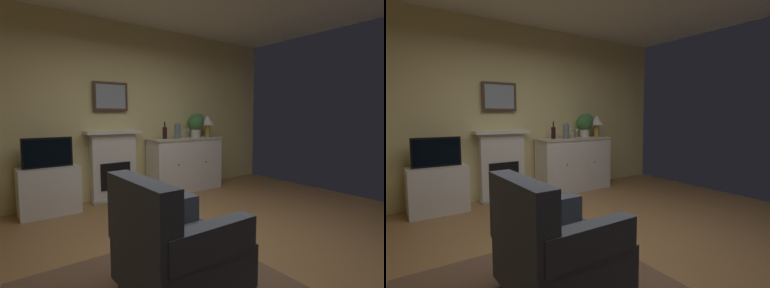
% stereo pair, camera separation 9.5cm
% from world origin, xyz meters
% --- Properties ---
extents(ground_plane, '(6.40, 4.89, 0.10)m').
position_xyz_m(ground_plane, '(0.00, 0.00, -0.05)').
color(ground_plane, '#9E7042').
rests_on(ground_plane, ground).
extents(wall_rear, '(6.40, 0.06, 2.81)m').
position_xyz_m(wall_rear, '(0.00, 2.41, 1.41)').
color(wall_rear, '#EAD68C').
rests_on(wall_rear, ground_plane).
extents(fireplace_unit, '(0.87, 0.30, 1.10)m').
position_xyz_m(fireplace_unit, '(-0.13, 2.29, 0.55)').
color(fireplace_unit, white).
rests_on(fireplace_unit, ground_plane).
extents(framed_picture, '(0.55, 0.04, 0.45)m').
position_xyz_m(framed_picture, '(-0.13, 2.33, 1.63)').
color(framed_picture, '#473323').
extents(sideboard_cabinet, '(1.36, 0.49, 0.94)m').
position_xyz_m(sideboard_cabinet, '(1.14, 2.11, 0.47)').
color(sideboard_cabinet, white).
rests_on(sideboard_cabinet, ground_plane).
extents(table_lamp, '(0.26, 0.26, 0.40)m').
position_xyz_m(table_lamp, '(1.65, 2.11, 1.22)').
color(table_lamp, '#B79338').
rests_on(table_lamp, sideboard_cabinet).
extents(wine_bottle, '(0.08, 0.08, 0.29)m').
position_xyz_m(wine_bottle, '(0.74, 2.15, 1.04)').
color(wine_bottle, '#331419').
rests_on(wine_bottle, sideboard_cabinet).
extents(wine_glass_left, '(0.07, 0.07, 0.16)m').
position_xyz_m(wine_glass_left, '(1.07, 2.05, 1.06)').
color(wine_glass_left, silver).
rests_on(wine_glass_left, sideboard_cabinet).
extents(wine_glass_center, '(0.07, 0.07, 0.16)m').
position_xyz_m(wine_glass_center, '(1.18, 2.09, 1.06)').
color(wine_glass_center, silver).
rests_on(wine_glass_center, sideboard_cabinet).
extents(vase_decorative, '(0.11, 0.11, 0.28)m').
position_xyz_m(vase_decorative, '(0.94, 2.06, 1.08)').
color(vase_decorative, slate).
rests_on(vase_decorative, sideboard_cabinet).
extents(tv_cabinet, '(0.75, 0.42, 0.64)m').
position_xyz_m(tv_cabinet, '(-1.10, 2.12, 0.32)').
color(tv_cabinet, white).
rests_on(tv_cabinet, ground_plane).
extents(tv_set, '(0.62, 0.07, 0.40)m').
position_xyz_m(tv_set, '(-1.10, 2.10, 0.84)').
color(tv_set, black).
rests_on(tv_set, tv_cabinet).
extents(potted_plant_small, '(0.30, 0.30, 0.43)m').
position_xyz_m(potted_plant_small, '(1.42, 2.15, 1.19)').
color(potted_plant_small, beige).
rests_on(potted_plant_small, sideboard_cabinet).
extents(armchair, '(0.82, 0.79, 0.92)m').
position_xyz_m(armchair, '(-0.74, -0.45, 0.38)').
color(armchair, '#474C56').
rests_on(armchair, ground_plane).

